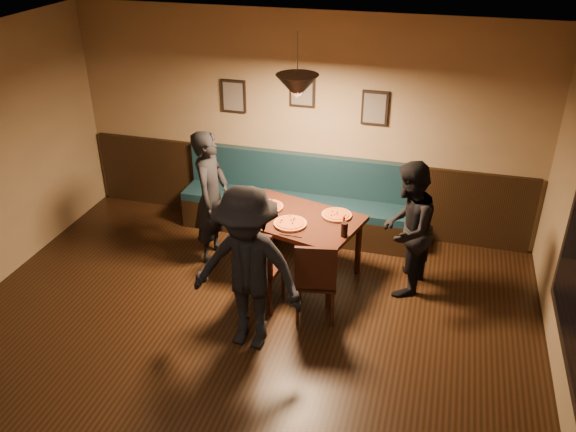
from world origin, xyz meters
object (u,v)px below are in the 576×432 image
object	(u,v)px
chair_near_left	(260,264)
diner_right	(407,229)
tabasco_bottle	(344,220)
diner_left	(211,197)
booth_bench	(296,198)
dining_table	(296,246)
chair_near_right	(316,277)
diner_front	(247,270)
soda_glass	(344,229)

from	to	relation	value
chair_near_left	diner_right	bearing A→B (deg)	29.91
tabasco_bottle	diner_left	bearing A→B (deg)	175.88
booth_bench	dining_table	distance (m)	1.00
chair_near_right	diner_front	bearing A→B (deg)	-142.16
diner_left	tabasco_bottle	world-z (taller)	diner_left
diner_left	soda_glass	world-z (taller)	diner_left
diner_right	diner_front	world-z (taller)	diner_front
dining_table	diner_left	size ratio (longest dim) A/B	0.86
soda_glass	chair_near_right	bearing A→B (deg)	-113.68
chair_near_right	tabasco_bottle	size ratio (longest dim) A/B	8.29
soda_glass	tabasco_bottle	xyz separation A→B (m)	(-0.05, 0.26, -0.02)
booth_bench	chair_near_left	bearing A→B (deg)	-88.99
booth_bench	diner_right	world-z (taller)	diner_right
booth_bench	diner_right	xyz separation A→B (m)	(1.49, -0.93, 0.27)
booth_bench	dining_table	xyz separation A→B (m)	(0.25, -0.96, -0.12)
chair_near_right	chair_near_left	bearing A→B (deg)	164.09
diner_left	booth_bench	bearing A→B (deg)	-44.76
diner_right	chair_near_right	bearing A→B (deg)	-38.78
chair_near_left	diner_right	distance (m)	1.63
diner_left	diner_right	world-z (taller)	diner_left
dining_table	chair_near_left	distance (m)	0.70
chair_near_right	diner_left	xyz separation A→B (m)	(-1.47, 0.82, 0.34)
chair_near_right	diner_front	distance (m)	0.89
tabasco_bottle	booth_bench	bearing A→B (deg)	129.43
diner_front	booth_bench	bearing A→B (deg)	97.47
booth_bench	chair_near_left	size ratio (longest dim) A/B	3.04
dining_table	chair_near_left	size ratio (longest dim) A/B	1.42
chair_near_left	tabasco_bottle	size ratio (longest dim) A/B	8.63
chair_near_right	diner_right	size ratio (longest dim) A/B	0.61
chair_near_left	soda_glass	distance (m)	0.97
chair_near_right	tabasco_bottle	world-z (taller)	chair_near_right
chair_near_right	diner_right	world-z (taller)	diner_right
diner_left	tabasco_bottle	bearing A→B (deg)	-95.25
chair_near_left	soda_glass	bearing A→B (deg)	30.05
diner_right	tabasco_bottle	size ratio (longest dim) A/B	13.48
dining_table	diner_right	size ratio (longest dim) A/B	0.91
diner_front	soda_glass	distance (m)	1.27
diner_left	diner_right	size ratio (longest dim) A/B	1.06
chair_near_right	soda_glass	xyz separation A→B (m)	(0.19, 0.44, 0.36)
diner_left	chair_near_left	bearing A→B (deg)	-133.02
diner_left	diner_right	xyz separation A→B (m)	(2.30, -0.08, -0.05)
soda_glass	chair_near_left	bearing A→B (deg)	-155.06
chair_near_right	dining_table	bearing A→B (deg)	109.23
dining_table	diner_right	xyz separation A→B (m)	(1.24, 0.02, 0.40)
diner_front	soda_glass	bearing A→B (deg)	59.41
booth_bench	tabasco_bottle	distance (m)	1.29
diner_left	soda_glass	bearing A→B (deg)	-103.78
diner_front	tabasco_bottle	size ratio (longest dim) A/B	14.89
chair_near_left	chair_near_right	xyz separation A→B (m)	(0.63, -0.06, -0.02)
tabasco_bottle	soda_glass	bearing A→B (deg)	-78.45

